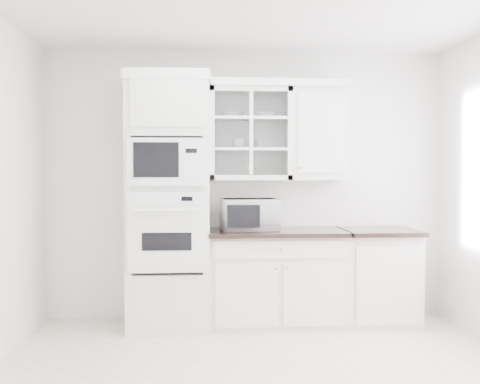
{
  "coord_description": "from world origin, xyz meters",
  "views": [
    {
      "loc": [
        -0.38,
        -3.67,
        1.47
      ],
      "look_at": [
        -0.1,
        1.05,
        1.3
      ],
      "focal_mm": 40.0,
      "sensor_mm": 36.0,
      "label": 1
    }
  ],
  "objects": [
    {
      "name": "oven_column",
      "position": [
        -0.75,
        1.42,
        1.2
      ],
      "size": [
        0.76,
        0.68,
        2.4
      ],
      "color": "silver",
      "rests_on": "ground"
    },
    {
      "name": "base_cabinet_run",
      "position": [
        0.28,
        1.45,
        0.46
      ],
      "size": [
        1.32,
        0.67,
        0.92
      ],
      "color": "silver",
      "rests_on": "ground"
    },
    {
      "name": "room_shell",
      "position": [
        0.0,
        0.43,
        1.78
      ],
      "size": [
        4.0,
        3.5,
        2.7
      ],
      "color": "white",
      "rests_on": "ground"
    },
    {
      "name": "countertop_microwave",
      "position": [
        0.01,
        1.45,
        1.07
      ],
      "size": [
        0.57,
        0.49,
        0.3
      ],
      "primitive_type": "imported",
      "rotation": [
        0.0,
        0.0,
        3.26
      ],
      "color": "white",
      "rests_on": "base_cabinet_run"
    },
    {
      "name": "upper_cabinet_glass",
      "position": [
        0.03,
        1.58,
        1.85
      ],
      "size": [
        0.8,
        0.33,
        0.9
      ],
      "color": "silver",
      "rests_on": "room_shell"
    },
    {
      "name": "bowl_a",
      "position": [
        -0.15,
        1.6,
        2.04
      ],
      "size": [
        0.29,
        0.29,
        0.06
      ],
      "primitive_type": "imported",
      "rotation": [
        0.0,
        0.0,
        -0.34
      ],
      "color": "white",
      "rests_on": "upper_cabinet_glass"
    },
    {
      "name": "crown_molding",
      "position": [
        -0.07,
        1.56,
        2.33
      ],
      "size": [
        2.14,
        0.38,
        0.07
      ],
      "primitive_type": "cube",
      "color": "white",
      "rests_on": "room_shell"
    },
    {
      "name": "bowl_b",
      "position": [
        0.19,
        1.59,
        2.04
      ],
      "size": [
        0.19,
        0.19,
        0.06
      ],
      "primitive_type": "imported",
      "rotation": [
        0.0,
        0.0,
        0.0
      ],
      "color": "white",
      "rests_on": "upper_cabinet_glass"
    },
    {
      "name": "upper_cabinet_solid",
      "position": [
        0.71,
        1.58,
        1.85
      ],
      "size": [
        0.55,
        0.33,
        0.9
      ],
      "primitive_type": "cube",
      "color": "silver",
      "rests_on": "room_shell"
    },
    {
      "name": "ground",
      "position": [
        0.0,
        0.0,
        0.01
      ],
      "size": [
        4.0,
        3.5,
        0.01
      ],
      "primitive_type": "cube",
      "color": "beige",
      "rests_on": "ground"
    },
    {
      "name": "cup_b",
      "position": [
        0.12,
        1.57,
        1.75
      ],
      "size": [
        0.12,
        0.12,
        0.09
      ],
      "primitive_type": "imported",
      "rotation": [
        0.0,
        0.0,
        -0.34
      ],
      "color": "white",
      "rests_on": "upper_cabinet_glass"
    },
    {
      "name": "cup_a",
      "position": [
        -0.08,
        1.59,
        1.76
      ],
      "size": [
        0.13,
        0.13,
        0.1
      ],
      "primitive_type": "imported",
      "rotation": [
        0.0,
        0.0,
        -0.1
      ],
      "color": "white",
      "rests_on": "upper_cabinet_glass"
    },
    {
      "name": "extra_base_cabinet",
      "position": [
        1.28,
        1.45,
        0.46
      ],
      "size": [
        0.72,
        0.67,
        0.92
      ],
      "color": "silver",
      "rests_on": "ground"
    }
  ]
}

